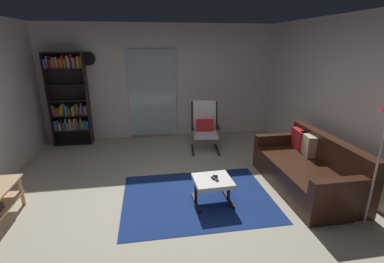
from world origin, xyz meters
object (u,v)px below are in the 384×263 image
(tv_remote, at_px, (215,179))
(wall_clock, at_px, (89,59))
(leather_sofa, at_px, (308,170))
(ottoman, at_px, (213,183))
(bookshelf_near_tv, at_px, (69,99))
(cell_phone, at_px, (215,178))
(lounge_armchair, at_px, (205,125))

(tv_remote, bearing_deg, wall_clock, 102.46)
(tv_remote, xyz_separation_m, wall_clock, (-2.08, 3.06, 1.47))
(leather_sofa, height_order, wall_clock, wall_clock)
(ottoman, bearing_deg, tv_remote, -38.62)
(bookshelf_near_tv, bearing_deg, ottoman, -48.63)
(bookshelf_near_tv, distance_m, cell_phone, 3.87)
(ottoman, xyz_separation_m, wall_clock, (-2.06, 3.04, 1.55))
(lounge_armchair, relative_size, wall_clock, 3.53)
(lounge_armchair, xyz_separation_m, tv_remote, (-0.29, -2.07, -0.16))
(leather_sofa, bearing_deg, lounge_armchair, 123.86)
(bookshelf_near_tv, xyz_separation_m, tv_remote, (2.54, -2.88, -0.63))
(leather_sofa, xyz_separation_m, tv_remote, (-1.54, -0.21, 0.08))
(tv_remote, height_order, wall_clock, wall_clock)
(bookshelf_near_tv, distance_m, lounge_armchair, 2.98)
(leather_sofa, bearing_deg, ottoman, -173.07)
(cell_phone, relative_size, wall_clock, 0.48)
(wall_clock, bearing_deg, cell_phone, -55.18)
(bookshelf_near_tv, distance_m, wall_clock, 0.98)
(cell_phone, bearing_deg, ottoman, -132.64)
(tv_remote, bearing_deg, leather_sofa, -14.00)
(cell_phone, distance_m, wall_clock, 3.96)
(lounge_armchair, xyz_separation_m, ottoman, (-0.32, -2.05, -0.23))
(leather_sofa, height_order, lounge_armchair, lounge_armchair)
(lounge_armchair, height_order, tv_remote, lounge_armchair)
(leather_sofa, relative_size, lounge_armchair, 1.82)
(bookshelf_near_tv, distance_m, ottoman, 3.87)
(bookshelf_near_tv, distance_m, leather_sofa, 4.92)
(cell_phone, bearing_deg, tv_remote, -93.84)
(leather_sofa, height_order, cell_phone, leather_sofa)
(ottoman, height_order, wall_clock, wall_clock)
(ottoman, relative_size, cell_phone, 3.84)
(lounge_armchair, relative_size, ottoman, 1.90)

